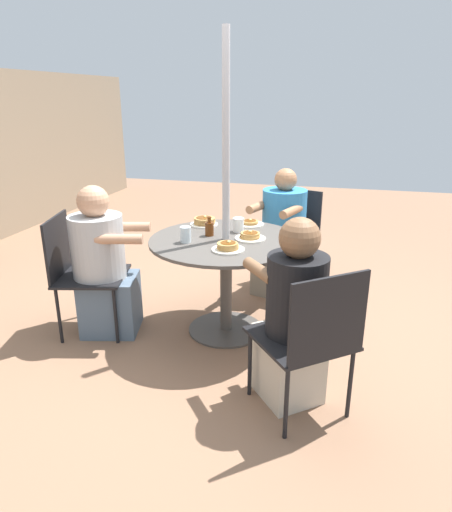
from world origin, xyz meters
name	(u,v)px	position (x,y,z in m)	size (l,w,h in m)	color
ground_plane	(226,330)	(0.00, 0.00, 0.00)	(12.00, 12.00, 0.00)	#8C664C
patio_table	(226,260)	(0.00, 0.00, 0.57)	(1.10, 1.10, 0.73)	#4C4742
umbrella_pole	(226,194)	(0.00, 0.00, 1.05)	(0.05, 0.05, 2.10)	#ADADB2
patio_chair_north	(311,335)	(-0.84, -0.68, 0.51)	(0.67, 0.67, 0.89)	black
diner_north	(293,320)	(-0.70, -0.56, 0.51)	(0.55, 0.53, 1.10)	beige
patio_chair_east	(291,233)	(1.02, -0.35, 0.51)	(0.60, 0.60, 0.89)	black
diner_east	(282,239)	(0.85, -0.29, 0.50)	(0.58, 0.51, 1.11)	gray
patio_chair_south	(79,267)	(-0.26, 1.05, 0.51)	(0.58, 0.58, 0.89)	black
diner_south	(104,268)	(-0.21, 0.87, 0.50)	(0.48, 0.58, 1.11)	slate
pancake_plate_a	(228,247)	(-0.24, -0.08, 0.75)	(0.22, 0.22, 0.07)	silver
pancake_plate_b	(250,237)	(0.04, -0.17, 0.75)	(0.22, 0.22, 0.06)	silver
pancake_plate_c	(204,222)	(0.31, 0.26, 0.75)	(0.22, 0.22, 0.07)	silver
pancake_plate_d	(250,223)	(0.41, -0.09, 0.74)	(0.22, 0.22, 0.05)	silver
syrup_bottle	(209,228)	(0.06, 0.14, 0.78)	(0.08, 0.06, 0.14)	#602D0F
coffee_cup	(238,225)	(0.21, -0.04, 0.78)	(0.08, 0.08, 0.11)	white
drinking_glass_a	(186,235)	(-0.14, 0.25, 0.78)	(0.08, 0.08, 0.11)	silver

